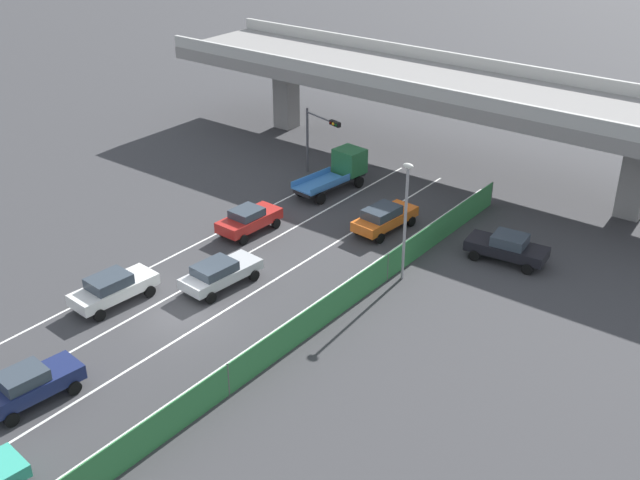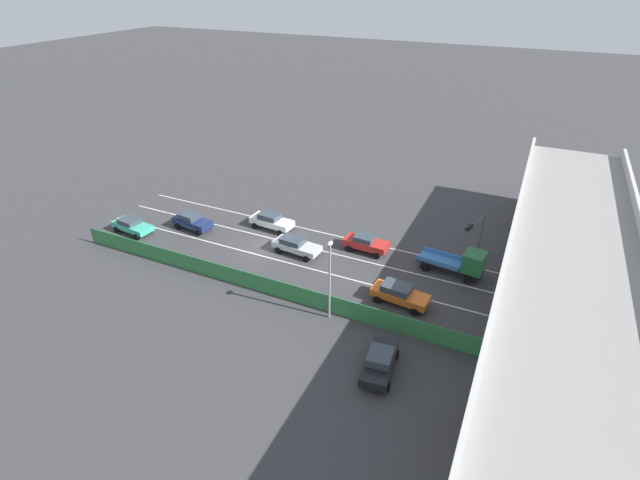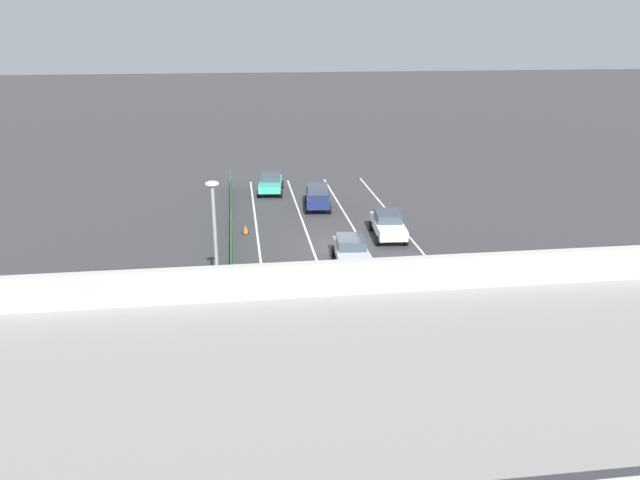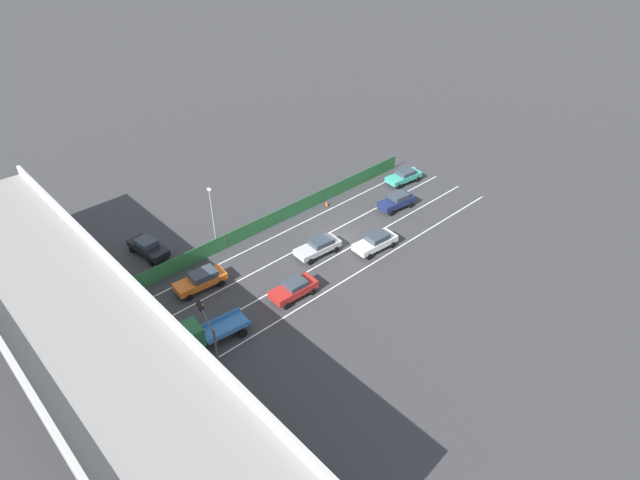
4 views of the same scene
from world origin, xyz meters
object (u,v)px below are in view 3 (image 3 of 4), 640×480
parked_sedan_dark (116,375)px  traffic_cone (245,229)px  car_sedan_navy (318,196)px  car_taxi_teal (271,183)px  street_lamp (215,240)px  flatbed_truck_blue (509,380)px  car_sedan_silver (351,251)px  traffic_light (583,325)px  car_sedan_red (437,288)px  car_taxi_orange (321,348)px  car_sedan_white (388,224)px

parked_sedan_dark → traffic_cone: size_ratio=8.04×
car_sedan_navy → parked_sedan_dark: car_sedan_navy is taller
car_taxi_teal → street_lamp: 24.56m
car_sedan_navy → flatbed_truck_blue: flatbed_truck_blue is taller
street_lamp → car_sedan_silver: bearing=-137.3°
car_taxi_teal → car_sedan_navy: bearing=122.5°
traffic_light → car_sedan_navy: bearing=-78.7°
car_sedan_red → car_sedan_silver: size_ratio=0.91×
flatbed_truck_blue → parked_sedan_dark: bearing=-11.5°
car_taxi_orange → car_sedan_silver: size_ratio=1.00×
car_sedan_red → parked_sedan_dark: parked_sedan_dark is taller
car_sedan_navy → car_sedan_red: bearing=101.3°
parked_sedan_dark → street_lamp: size_ratio=0.70×
car_taxi_orange → traffic_light: size_ratio=0.98×
car_taxi_orange → car_sedan_navy: size_ratio=1.08×
car_taxi_orange → car_sedan_white: bearing=-112.5°
car_sedan_silver → street_lamp: 10.63m
car_taxi_teal → car_sedan_white: size_ratio=0.98×
street_lamp → car_taxi_teal: bearing=-99.0°
car_sedan_red → car_sedan_silver: 6.73m
car_sedan_navy → traffic_cone: 7.75m
flatbed_truck_blue → traffic_cone: flatbed_truck_blue is taller
car_sedan_navy → car_taxi_teal: (3.25, -5.11, -0.08)m
flatbed_truck_blue → street_lamp: size_ratio=0.86×
car_sedan_white → street_lamp: size_ratio=0.69×
flatbed_truck_blue → traffic_light: 3.19m
car_sedan_white → street_lamp: 16.02m
car_sedan_white → traffic_light: size_ratio=0.97×
flatbed_truck_blue → parked_sedan_dark: size_ratio=1.23×
car_taxi_teal → car_sedan_white: car_sedan_white is taller
car_sedan_silver → flatbed_truck_blue: size_ratio=0.81×
traffic_cone → car_sedan_navy: bearing=-136.1°
car_sedan_white → parked_sedan_dark: 22.19m
traffic_cone → car_sedan_silver: bearing=131.5°
car_sedan_red → flatbed_truck_blue: flatbed_truck_blue is taller
car_sedan_white → traffic_light: bearing=95.3°
flatbed_truck_blue → street_lamp: (10.32, -8.27, 2.88)m
car_sedan_red → car_sedan_silver: bearing=-61.4°
car_sedan_silver → traffic_cone: car_sedan_silver is taller
car_taxi_teal → parked_sedan_dark: size_ratio=0.97×
car_taxi_orange → car_taxi_teal: car_taxi_orange is taller
flatbed_truck_blue → traffic_light: size_ratio=1.21×
parked_sedan_dark → car_sedan_navy: bearing=-113.8°
street_lamp → car_taxi_orange: bearing=133.2°
flatbed_truck_blue → car_sedan_silver: bearing=-79.2°
car_taxi_orange → street_lamp: 6.83m
street_lamp → parked_sedan_dark: bearing=55.6°
car_sedan_navy → car_sedan_white: bearing=116.1°
car_taxi_teal → street_lamp: bearing=81.0°
street_lamp → car_sedan_navy: bearing=-110.4°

